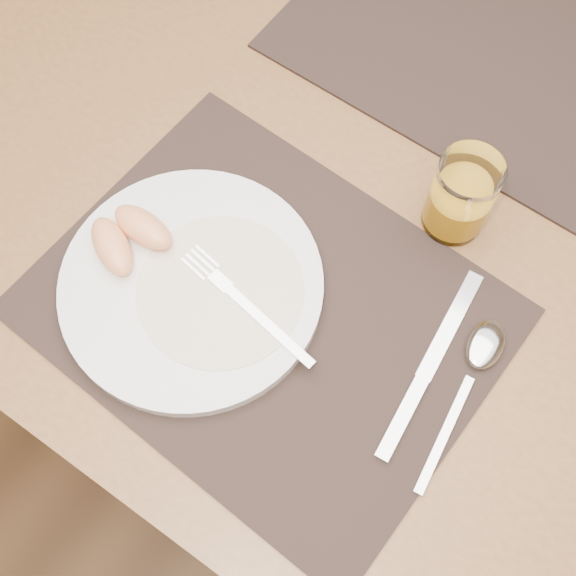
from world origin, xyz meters
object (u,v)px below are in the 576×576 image
(placemat_far, at_px, (481,40))
(plate, at_px, (192,286))
(knife, at_px, (423,378))
(table, at_px, (379,204))
(juice_glass, at_px, (460,198))
(spoon, at_px, (480,357))
(fork, at_px, (237,297))
(placemat_near, at_px, (267,310))

(placemat_far, height_order, plate, plate)
(placemat_far, xyz_separation_m, knife, (0.16, -0.41, 0.00))
(table, xyz_separation_m, knife, (0.16, -0.19, 0.09))
(plate, xyz_separation_m, juice_glass, (0.18, 0.22, 0.04))
(table, xyz_separation_m, plate, (-0.09, -0.24, 0.10))
(table, distance_m, placemat_far, 0.24)
(table, relative_size, spoon, 7.28)
(fork, distance_m, knife, 0.20)
(fork, relative_size, juice_glass, 1.76)
(plate, distance_m, fork, 0.05)
(placemat_near, height_order, plate, plate)
(placemat_near, height_order, knife, knife)
(fork, bearing_deg, placemat_near, 22.10)
(placemat_near, distance_m, plate, 0.08)
(placemat_far, bearing_deg, knife, -69.27)
(table, distance_m, plate, 0.28)
(table, relative_size, placemat_far, 3.11)
(placemat_near, distance_m, juice_glass, 0.23)
(placemat_far, xyz_separation_m, juice_glass, (0.09, -0.24, 0.05))
(juice_glass, bearing_deg, knife, -69.77)
(knife, bearing_deg, placemat_far, 110.73)
(placemat_near, distance_m, spoon, 0.22)
(spoon, height_order, juice_glass, juice_glass)
(table, relative_size, placemat_near, 3.11)
(placemat_far, bearing_deg, fork, -94.90)
(fork, bearing_deg, placemat_far, 85.10)
(placemat_near, bearing_deg, plate, -162.38)
(plate, relative_size, juice_glass, 2.72)
(placemat_far, bearing_deg, plate, -100.69)
(knife, height_order, juice_glass, juice_glass)
(spoon, distance_m, juice_glass, 0.16)
(fork, distance_m, spoon, 0.25)
(knife, xyz_separation_m, juice_glass, (-0.06, 0.17, 0.04))
(table, distance_m, juice_glass, 0.16)
(table, relative_size, juice_glass, 14.09)
(placemat_far, relative_size, fork, 2.57)
(spoon, bearing_deg, fork, -159.51)
(plate, bearing_deg, juice_glass, 50.94)
(placemat_far, xyz_separation_m, spoon, (0.19, -0.36, 0.01))
(spoon, bearing_deg, juice_glass, 128.81)
(plate, bearing_deg, spoon, 19.56)
(placemat_far, bearing_deg, table, -89.93)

